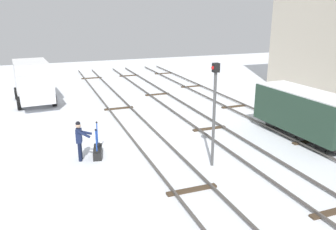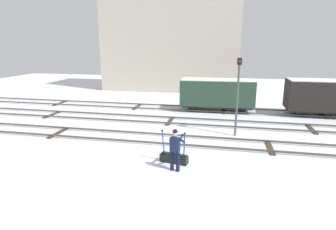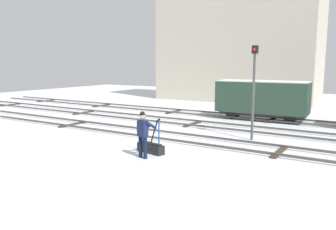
{
  "view_description": "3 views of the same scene",
  "coord_description": "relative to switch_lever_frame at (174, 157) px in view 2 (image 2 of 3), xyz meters",
  "views": [
    {
      "loc": [
        15.95,
        -4.77,
        6.24
      ],
      "look_at": [
        1.32,
        0.8,
        1.51
      ],
      "focal_mm": 36.59,
      "sensor_mm": 36.0,
      "label": 1
    },
    {
      "loc": [
        3.51,
        -13.76,
        5.05
      ],
      "look_at": [
        0.63,
        0.11,
        1.42
      ],
      "focal_mm": 29.65,
      "sensor_mm": 36.0,
      "label": 2
    },
    {
      "loc": [
        8.96,
        -13.46,
        3.54
      ],
      "look_at": [
        0.62,
        0.06,
        1.11
      ],
      "focal_mm": 36.05,
      "sensor_mm": 36.0,
      "label": 3
    }
  ],
  "objects": [
    {
      "name": "apartment_building",
      "position": [
        -4.05,
        20.45,
        5.98
      ],
      "size": [
        15.07,
        5.96,
        12.44
      ],
      "color": "beige",
      "rests_on": "ground_plane"
    },
    {
      "name": "rail_worker",
      "position": [
        0.19,
        -0.76,
        0.76
      ],
      "size": [
        0.63,
        0.75,
        1.78
      ],
      "rotation": [
        0.0,
        0.0,
        -0.21
      ],
      "color": "#111831",
      "rests_on": "ground_plane"
    },
    {
      "name": "freight_car_back_track",
      "position": [
        1.46,
        10.18,
        1.17
      ],
      "size": [
        5.59,
        2.13,
        2.47
      ],
      "rotation": [
        0.0,
        0.0,
        0.03
      ],
      "color": "#2D2B28",
      "rests_on": "ground_plane"
    },
    {
      "name": "track_siding_far",
      "position": [
        -1.48,
        10.18,
        -0.14
      ],
      "size": [
        44.0,
        1.94,
        0.18
      ],
      "color": "#4C4742",
      "rests_on": "ground_plane"
    },
    {
      "name": "track_main_line",
      "position": [
        -1.48,
        2.65,
        -0.13
      ],
      "size": [
        44.0,
        1.94,
        0.18
      ],
      "color": "#4C4742",
      "rests_on": "ground_plane"
    },
    {
      "name": "ground_plane",
      "position": [
        -1.48,
        2.65,
        -0.25
      ],
      "size": [
        60.0,
        60.0,
        0.0
      ],
      "primitive_type": "plane",
      "color": "silver"
    },
    {
      "name": "signal_post",
      "position": [
        2.73,
        4.35,
        2.37
      ],
      "size": [
        0.24,
        0.32,
        4.34
      ],
      "color": "#4C4C4C",
      "rests_on": "ground_plane"
    },
    {
      "name": "freight_car_far_end",
      "position": [
        9.31,
        10.18,
        1.24
      ],
      "size": [
        5.73,
        2.11,
        2.61
      ],
      "rotation": [
        0.0,
        0.0,
        -0.0
      ],
      "color": "#2D2B28",
      "rests_on": "ground_plane"
    },
    {
      "name": "track_siding_near",
      "position": [
        -1.48,
        6.41,
        -0.14
      ],
      "size": [
        44.0,
        1.94,
        0.18
      ],
      "color": "#4C4742",
      "rests_on": "ground_plane"
    },
    {
      "name": "switch_lever_frame",
      "position": [
        0.0,
        0.0,
        0.0
      ],
      "size": [
        1.29,
        0.61,
        1.45
      ],
      "rotation": [
        0.0,
        0.0,
        -0.21
      ],
      "color": "black",
      "rests_on": "ground_plane"
    }
  ]
}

